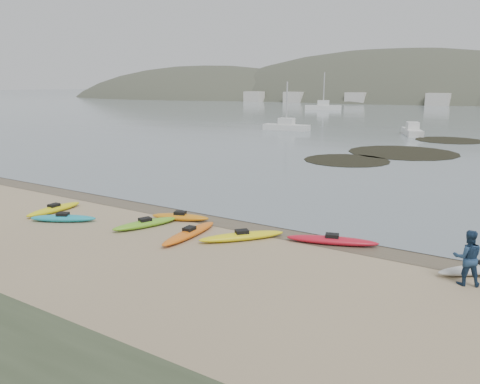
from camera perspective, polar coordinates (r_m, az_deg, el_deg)
The scene contains 6 objects.
ground at distance 23.38m, azimuth 0.00°, elevation -3.58°, with size 600.00×600.00×0.00m, color tan.
wet_sand at distance 23.14m, azimuth -0.40°, elevation -3.75°, with size 60.00×60.00×0.00m, color brown.
kayaks at distance 21.47m, azimuth -4.19°, elevation -4.66°, with size 22.37×6.72×0.34m.
person_east at distance 17.67m, azimuth 26.00°, elevation -7.19°, with size 0.94×0.73×1.93m, color navy.
kelp_mats at distance 51.42m, azimuth 19.56°, elevation 4.80°, with size 13.02×29.42×0.04m.
moored_boats at distance 103.62m, azimuth 26.50°, elevation 8.25°, with size 92.67×63.12×1.35m.
Camera 1 is at (12.01, -18.92, 6.65)m, focal length 35.00 mm.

